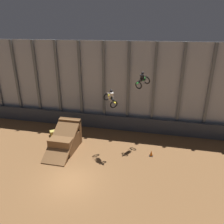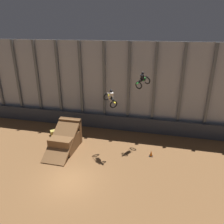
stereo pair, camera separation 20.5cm
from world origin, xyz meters
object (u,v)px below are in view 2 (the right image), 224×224
at_px(dirt_ramp, 66,139).
at_px(traffic_cone_near_ramp, 151,153).
at_px(rider_bike_left_air, 111,98).
at_px(hay_bale_trackside, 55,133).
at_px(rider_bike_right_air, 143,81).

distance_m(dirt_ramp, traffic_cone_near_ramp, 8.33).
bearing_deg(rider_bike_left_air, dirt_ramp, 146.23).
bearing_deg(dirt_ramp, traffic_cone_near_ramp, 2.30).
distance_m(traffic_cone_near_ramp, hay_bale_trackside, 10.86).
xyz_separation_m(rider_bike_right_air, hay_bale_trackside, (-9.36, -0.57, -6.26)).
relative_size(dirt_ramp, hay_bale_trackside, 4.23).
xyz_separation_m(rider_bike_right_air, traffic_cone_near_ramp, (1.34, -2.37, -6.26)).
relative_size(rider_bike_left_air, traffic_cone_near_ramp, 2.97).
bearing_deg(hay_bale_trackside, traffic_cone_near_ramp, -9.55).
xyz_separation_m(rider_bike_left_air, traffic_cone_near_ramp, (3.89, -0.09, -5.05)).
relative_size(rider_bike_right_air, hay_bale_trackside, 1.68).
distance_m(dirt_ramp, rider_bike_right_air, 9.33).
relative_size(rider_bike_right_air, traffic_cone_near_ramp, 3.12).
bearing_deg(dirt_ramp, rider_bike_left_air, 5.44).
bearing_deg(rider_bike_right_air, traffic_cone_near_ramp, -32.83).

